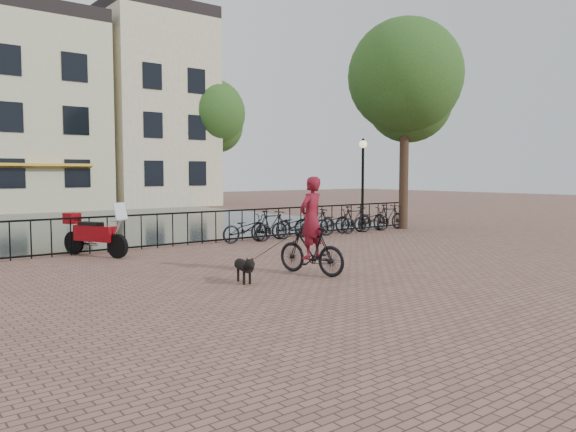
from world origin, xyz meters
TOP-DOWN VIEW (x-y plane):
  - ground at (0.00, 0.00)m, footprint 100.00×100.00m
  - canal_water at (0.00, 17.30)m, footprint 20.00×20.00m
  - railing at (0.00, 8.00)m, footprint 20.00×0.05m
  - canal_house_mid at (0.50, 30.00)m, footprint 8.00×9.50m
  - canal_house_right at (8.50, 30.00)m, footprint 7.00×9.00m
  - tree_near_right at (9.20, 7.30)m, footprint 4.48×4.48m
  - tree_far_right at (12.00, 27.00)m, footprint 4.76×4.76m
  - lamp_post at (7.20, 7.60)m, footprint 0.30×0.30m
  - cyclist at (-0.26, 1.85)m, footprint 0.90×1.89m
  - dog at (-1.94, 1.96)m, footprint 0.47×0.86m
  - motorcycle at (-3.04, 7.46)m, footprint 1.32×2.08m
  - parked_bike_0 at (1.80, 7.40)m, footprint 1.78×0.82m
  - parked_bike_1 at (2.75, 7.40)m, footprint 1.68×0.52m
  - parked_bike_2 at (3.70, 7.40)m, footprint 1.79×0.84m
  - parked_bike_3 at (4.65, 7.40)m, footprint 1.72×0.73m
  - parked_bike_4 at (5.60, 7.40)m, footprint 1.79×0.88m
  - parked_bike_5 at (6.55, 7.40)m, footprint 1.71×0.70m
  - parked_bike_6 at (7.50, 7.40)m, footprint 1.76×0.76m
  - parked_bike_7 at (8.45, 7.40)m, footprint 1.68×0.51m

SIDE VIEW (x-z plane):
  - ground at x=0.00m, z-range 0.00..0.00m
  - canal_water at x=0.00m, z-range 0.00..0.00m
  - dog at x=-1.94m, z-range 0.00..0.55m
  - parked_bike_0 at x=1.80m, z-range 0.00..0.90m
  - parked_bike_2 at x=3.70m, z-range 0.00..0.90m
  - parked_bike_4 at x=5.60m, z-range 0.00..0.90m
  - parked_bike_6 at x=7.50m, z-range 0.00..0.90m
  - parked_bike_1 at x=2.75m, z-range 0.00..1.00m
  - parked_bike_3 at x=4.65m, z-range 0.00..1.00m
  - parked_bike_5 at x=6.55m, z-range 0.00..1.00m
  - parked_bike_7 at x=8.45m, z-range 0.00..1.00m
  - railing at x=0.00m, z-range -0.01..1.02m
  - motorcycle at x=-3.04m, z-range 0.00..1.48m
  - cyclist at x=-0.26m, z-range -0.30..2.19m
  - lamp_post at x=7.20m, z-range 0.65..4.10m
  - canal_house_mid at x=0.50m, z-range 0.00..11.80m
  - tree_near_right at x=9.20m, z-range 1.85..10.09m
  - tree_far_right at x=12.00m, z-range 1.97..10.73m
  - canal_house_right at x=8.50m, z-range 0.00..13.30m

